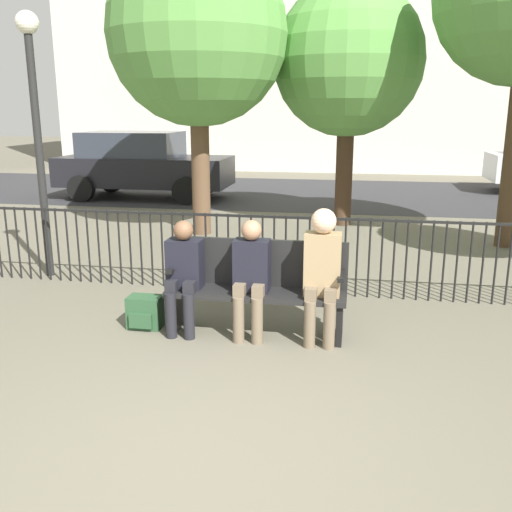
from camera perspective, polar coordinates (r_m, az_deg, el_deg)
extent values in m
plane|color=#605B4C|center=(3.83, -6.03, -20.01)|extent=(80.00, 80.00, 0.00)
cube|color=black|center=(5.55, 0.00, -3.75)|extent=(1.75, 0.45, 0.05)
cube|color=black|center=(5.66, 0.34, -0.64)|extent=(1.75, 0.05, 0.47)
cube|color=black|center=(5.82, -7.96, -5.38)|extent=(0.06, 0.38, 0.40)
cube|color=black|center=(5.55, 8.36, -6.37)|extent=(0.06, 0.38, 0.40)
cube|color=black|center=(5.68, -8.12, -1.11)|extent=(0.06, 0.38, 0.04)
cube|color=black|center=(5.41, 8.53, -1.91)|extent=(0.06, 0.38, 0.04)
cylinder|color=black|center=(5.61, -8.51, -5.90)|extent=(0.11, 0.11, 0.45)
cylinder|color=black|center=(5.55, -6.74, -6.04)|extent=(0.11, 0.11, 0.45)
cube|color=black|center=(5.61, -8.29, -2.92)|extent=(0.11, 0.20, 0.12)
cube|color=black|center=(5.56, -6.53, -3.03)|extent=(0.11, 0.20, 0.12)
cube|color=black|center=(5.64, -7.11, -0.76)|extent=(0.34, 0.22, 0.48)
sphere|color=brown|center=(5.54, -7.28, 2.56)|extent=(0.19, 0.19, 0.19)
cylinder|color=brown|center=(5.44, -1.77, -6.40)|extent=(0.11, 0.11, 0.45)
cylinder|color=brown|center=(5.41, 0.11, -6.52)|extent=(0.11, 0.11, 0.45)
cube|color=brown|center=(5.44, -1.57, -3.32)|extent=(0.11, 0.20, 0.12)
cube|color=brown|center=(5.41, 0.30, -3.42)|extent=(0.11, 0.20, 0.12)
cube|color=black|center=(5.48, -0.41, -0.96)|extent=(0.34, 0.22, 0.51)
sphere|color=#A37556|center=(5.38, -0.46, 2.59)|extent=(0.20, 0.20, 0.20)
cylinder|color=brown|center=(5.35, 5.39, -6.82)|extent=(0.11, 0.11, 0.45)
cylinder|color=brown|center=(5.34, 7.32, -6.92)|extent=(0.11, 0.11, 0.45)
cube|color=brown|center=(5.35, 5.55, -3.69)|extent=(0.11, 0.20, 0.12)
cube|color=brown|center=(5.34, 7.47, -3.78)|extent=(0.11, 0.20, 0.12)
cube|color=#997F59|center=(5.39, 6.67, -0.82)|extent=(0.34, 0.22, 0.60)
sphere|color=beige|center=(5.28, 6.79, 3.49)|extent=(0.23, 0.23, 0.23)
cube|color=#284C2D|center=(5.92, -11.03, -5.51)|extent=(0.34, 0.22, 0.33)
cube|color=#284C2D|center=(5.83, -11.46, -6.40)|extent=(0.24, 0.04, 0.15)
cylinder|color=black|center=(8.09, -23.55, 1.23)|extent=(0.02, 0.02, 0.95)
cylinder|color=black|center=(8.01, -22.71, 1.19)|extent=(0.02, 0.02, 0.95)
cylinder|color=black|center=(7.94, -21.86, 1.16)|extent=(0.02, 0.02, 0.95)
cylinder|color=black|center=(7.87, -20.99, 1.13)|extent=(0.02, 0.02, 0.95)
cylinder|color=black|center=(7.80, -20.11, 1.09)|extent=(0.02, 0.02, 0.95)
cylinder|color=black|center=(7.73, -19.21, 1.06)|extent=(0.02, 0.02, 0.95)
cylinder|color=black|center=(7.66, -18.29, 1.02)|extent=(0.02, 0.02, 0.95)
cylinder|color=black|center=(7.59, -17.36, 0.98)|extent=(0.02, 0.02, 0.95)
cylinder|color=black|center=(7.53, -16.41, 0.95)|extent=(0.02, 0.02, 0.95)
cylinder|color=black|center=(7.47, -15.45, 0.91)|extent=(0.02, 0.02, 0.95)
cylinder|color=black|center=(7.41, -14.47, 0.87)|extent=(0.02, 0.02, 0.95)
cylinder|color=black|center=(7.36, -13.47, 0.83)|extent=(0.02, 0.02, 0.95)
cylinder|color=black|center=(7.30, -12.47, 0.78)|extent=(0.02, 0.02, 0.95)
cylinder|color=black|center=(7.25, -11.44, 0.74)|extent=(0.02, 0.02, 0.95)
cylinder|color=black|center=(7.20, -10.40, 0.70)|extent=(0.02, 0.02, 0.95)
cylinder|color=black|center=(7.15, -9.35, 0.65)|extent=(0.02, 0.02, 0.95)
cylinder|color=black|center=(7.11, -8.29, 0.61)|extent=(0.02, 0.02, 0.95)
cylinder|color=black|center=(7.07, -7.21, 0.56)|extent=(0.02, 0.02, 0.95)
cylinder|color=black|center=(7.03, -6.12, 0.51)|extent=(0.02, 0.02, 0.95)
cylinder|color=black|center=(6.99, -5.01, 0.47)|extent=(0.02, 0.02, 0.95)
cylinder|color=black|center=(6.96, -3.90, 0.42)|extent=(0.02, 0.02, 0.95)
cylinder|color=black|center=(6.93, -2.78, 0.37)|extent=(0.02, 0.02, 0.95)
cylinder|color=black|center=(6.90, -1.64, 0.32)|extent=(0.02, 0.02, 0.95)
cylinder|color=black|center=(6.87, -0.50, 0.27)|extent=(0.02, 0.02, 0.95)
cylinder|color=black|center=(6.85, 0.65, 0.22)|extent=(0.02, 0.02, 0.95)
cylinder|color=black|center=(6.83, 1.81, 0.17)|extent=(0.02, 0.02, 0.95)
cylinder|color=black|center=(6.81, 2.98, 0.12)|extent=(0.02, 0.02, 0.95)
cylinder|color=black|center=(6.79, 4.15, 0.07)|extent=(0.02, 0.02, 0.95)
cylinder|color=black|center=(6.78, 5.33, 0.02)|extent=(0.02, 0.02, 0.95)
cylinder|color=black|center=(6.77, 6.51, -0.03)|extent=(0.02, 0.02, 0.95)
cylinder|color=black|center=(6.77, 7.69, -0.09)|extent=(0.02, 0.02, 0.95)
cylinder|color=black|center=(6.76, 8.87, -0.14)|extent=(0.02, 0.02, 0.95)
cylinder|color=black|center=(6.76, 10.06, -0.19)|extent=(0.02, 0.02, 0.95)
cylinder|color=black|center=(6.76, 11.24, -0.24)|extent=(0.02, 0.02, 0.95)
cylinder|color=black|center=(6.77, 12.43, -0.29)|extent=(0.02, 0.02, 0.95)
cylinder|color=black|center=(6.78, 13.61, -0.34)|extent=(0.02, 0.02, 0.95)
cylinder|color=black|center=(6.79, 14.79, -0.40)|extent=(0.02, 0.02, 0.95)
cylinder|color=black|center=(6.80, 15.96, -0.45)|extent=(0.02, 0.02, 0.95)
cylinder|color=black|center=(6.82, 17.13, -0.50)|extent=(0.02, 0.02, 0.95)
cylinder|color=black|center=(6.84, 18.29, -0.55)|extent=(0.02, 0.02, 0.95)
cylinder|color=black|center=(6.86, 19.45, -0.59)|extent=(0.02, 0.02, 0.95)
cylinder|color=black|center=(6.89, 20.59, -0.64)|extent=(0.02, 0.02, 0.95)
cylinder|color=black|center=(6.91, 21.73, -0.69)|extent=(0.02, 0.02, 0.95)
cylinder|color=black|center=(6.94, 22.86, -0.74)|extent=(0.02, 0.02, 0.95)
cylinder|color=black|center=(6.98, 23.98, -0.79)|extent=(0.02, 0.02, 0.95)
cube|color=black|center=(6.73, 2.01, 3.92)|extent=(9.00, 0.03, 0.03)
cylinder|color=brown|center=(10.08, -5.58, 9.33)|extent=(0.32, 0.32, 2.53)
sphere|color=#569342|center=(10.11, -5.89, 21.21)|extent=(3.00, 3.00, 3.00)
cylinder|color=#422D1E|center=(10.98, 8.82, 8.95)|extent=(0.32, 0.32, 2.27)
sphere|color=#569342|center=(10.96, 9.22, 18.79)|extent=(2.73, 2.73, 2.73)
cylinder|color=black|center=(7.87, -20.81, 9.06)|extent=(0.10, 0.10, 3.09)
sphere|color=silver|center=(7.91, -21.93, 20.85)|extent=(0.28, 0.28, 0.28)
cube|color=#2B2B2D|center=(15.20, 6.50, 6.25)|extent=(24.00, 6.00, 0.01)
cube|color=black|center=(14.54, -11.01, 8.35)|extent=(4.20, 1.70, 0.70)
cube|color=#2D333D|center=(14.60, -12.31, 10.87)|extent=(2.31, 1.56, 0.60)
cylinder|color=black|center=(13.34, -7.00, 6.46)|extent=(0.64, 0.20, 0.64)
cylinder|color=black|center=(15.00, -5.06, 7.39)|extent=(0.64, 0.20, 0.64)
cylinder|color=black|center=(14.32, -17.09, 6.47)|extent=(0.64, 0.20, 0.64)
cylinder|color=black|center=(15.87, -14.26, 7.40)|extent=(0.64, 0.20, 0.64)
cylinder|color=black|center=(17.64, 24.18, 7.25)|extent=(0.64, 0.20, 0.64)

